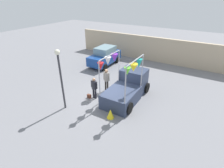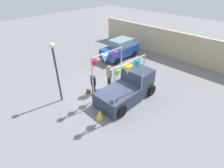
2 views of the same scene
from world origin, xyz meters
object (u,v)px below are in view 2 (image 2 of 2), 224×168
Objects in this scene: parked_car at (120,49)px; handbag at (89,91)px; folded_kite_bundle_sunflower at (100,114)px; street_lamp at (56,65)px; vendor_truck at (128,86)px; person_customer at (93,82)px; person_vendor at (109,74)px.

parked_car reaches higher than handbag.
folded_kite_bundle_sunflower is (2.49, -1.16, 0.16)m from handbag.
handbag is 3.07m from street_lamp.
folded_kite_bundle_sunflower is at bearing 10.86° from street_lamp.
vendor_truck is at bearing -42.99° from parked_car.
parked_car is 6.59m from person_customer.
person_vendor is (3.10, -4.57, 0.15)m from parked_car.
handbag is (2.57, -6.11, -0.80)m from parked_car.
street_lamp is (-1.16, -3.30, 1.48)m from person_vendor.
person_customer is 0.91m from handbag.
vendor_truck is 1.01× the size of parked_car.
parked_car is at bearing 124.09° from person_vendor.
person_customer is at bearing -63.69° from parked_car.
street_lamp reaches higher than parked_car.
folded_kite_bundle_sunflower is (0.18, -2.72, -0.57)m from vendor_truck.
vendor_truck is 6.74× the size of folded_kite_bundle_sunflower.
street_lamp reaches higher than vendor_truck.
vendor_truck is 1.03× the size of street_lamp.
person_customer is 1.35m from person_vendor.
person_vendor is (-1.78, -0.02, 0.22)m from vendor_truck.
folded_kite_bundle_sunflower is (5.06, -7.27, -0.64)m from parked_car.
street_lamp is (-2.94, -3.32, 1.70)m from vendor_truck.
folded_kite_bundle_sunflower is at bearing -32.53° from person_customer.
vendor_truck is 1.80m from person_vendor.
vendor_truck reaches higher than handbag.
street_lamp reaches higher than person_vendor.
parked_car is 14.29× the size of handbag.
vendor_truck reaches higher than parked_car.
parked_car is at bearing 137.01° from vendor_truck.
street_lamp reaches higher than person_customer.
parked_car is at bearing 112.83° from handbag.
person_vendor is 6.41× the size of handbag.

